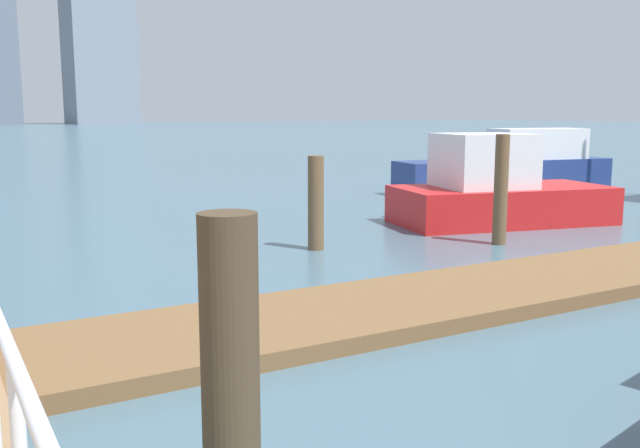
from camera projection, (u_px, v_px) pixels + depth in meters
ground_plane at (103, 221)px, 15.55m from camera, size 300.00×300.00×0.00m
floating_dock at (473, 293)px, 8.99m from camera, size 12.25×2.00×0.18m
dock_piling_3 at (230, 370)px, 4.04m from camera, size 0.34×0.34×1.83m
dock_piling_4 at (501, 190)px, 12.64m from camera, size 0.25×0.25×1.99m
dock_piling_5 at (316, 203)px, 12.17m from camera, size 0.28×0.28×1.64m
moored_boat_0 at (496, 191)px, 15.08m from camera, size 4.94×3.04×1.93m
moored_boat_5 at (512, 168)px, 21.07m from camera, size 6.98×2.45×1.89m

